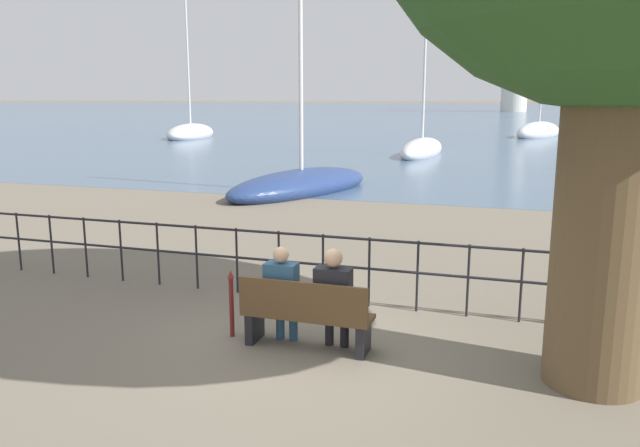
% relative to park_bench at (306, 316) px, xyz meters
% --- Properties ---
extents(ground_plane, '(1000.00, 1000.00, 0.00)m').
position_rel_park_bench_xyz_m(ground_plane, '(0.00, 0.06, -0.43)').
color(ground_plane, '#706656').
extents(harbor_water, '(600.00, 300.00, 0.01)m').
position_rel_park_bench_xyz_m(harbor_water, '(0.00, 161.08, -0.42)').
color(harbor_water, '#47607A').
rests_on(harbor_water, ground_plane).
extents(park_bench, '(1.63, 0.45, 0.90)m').
position_rel_park_bench_xyz_m(park_bench, '(0.00, 0.00, 0.00)').
color(park_bench, brown).
rests_on(park_bench, ground_plane).
extents(seated_person_left, '(0.40, 0.35, 1.27)m').
position_rel_park_bench_xyz_m(seated_person_left, '(-0.34, 0.07, 0.27)').
color(seated_person_left, navy).
rests_on(seated_person_left, ground_plane).
extents(seated_person_right, '(0.44, 0.35, 1.29)m').
position_rel_park_bench_xyz_m(seated_person_right, '(0.34, 0.07, 0.28)').
color(seated_person_right, black).
rests_on(seated_person_right, ground_plane).
extents(promenade_railing, '(15.05, 0.04, 1.05)m').
position_rel_park_bench_xyz_m(promenade_railing, '(-0.00, 1.81, 0.27)').
color(promenade_railing, black).
rests_on(promenade_railing, ground_plane).
extents(closed_umbrella, '(0.09, 0.09, 0.89)m').
position_rel_park_bench_xyz_m(closed_umbrella, '(-1.05, 0.09, 0.07)').
color(closed_umbrella, maroon).
rests_on(closed_umbrella, ground_plane).
extents(sailboat_1, '(4.61, 7.57, 10.26)m').
position_rel_park_bench_xyz_m(sailboat_1, '(3.52, 45.78, -0.05)').
color(sailboat_1, silver).
rests_on(sailboat_1, ground_plane).
extents(sailboat_2, '(4.20, 7.05, 7.83)m').
position_rel_park_bench_xyz_m(sailboat_2, '(-4.44, 12.26, -0.18)').
color(sailboat_2, navy).
rests_on(sailboat_2, ground_plane).
extents(sailboat_3, '(3.60, 7.40, 12.84)m').
position_rel_park_bench_xyz_m(sailboat_3, '(-21.96, 36.03, -0.06)').
color(sailboat_3, silver).
rests_on(sailboat_3, ground_plane).
extents(sailboat_5, '(2.11, 6.98, 10.33)m').
position_rel_park_bench_xyz_m(sailboat_5, '(-2.76, 26.83, -0.10)').
color(sailboat_5, silver).
rests_on(sailboat_5, ground_plane).
extents(harbor_lighthouse, '(5.49, 5.49, 23.79)m').
position_rel_park_bench_xyz_m(harbor_lighthouse, '(-0.09, 136.74, 10.64)').
color(harbor_lighthouse, silver).
rests_on(harbor_lighthouse, ground_plane).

